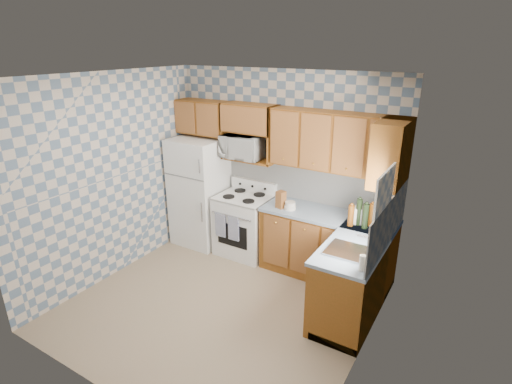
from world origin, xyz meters
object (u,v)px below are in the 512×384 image
at_px(refrigerator, 200,192).
at_px(stove_body, 244,225).
at_px(electric_kettle, 358,215).
at_px(microwave, 243,147).

distance_m(refrigerator, stove_body, 0.89).
xyz_separation_m(refrigerator, stove_body, (0.80, 0.03, -0.39)).
bearing_deg(electric_kettle, stove_body, 178.37).
distance_m(refrigerator, electric_kettle, 2.52).
relative_size(microwave, electric_kettle, 2.91).
relative_size(stove_body, microwave, 1.49).
relative_size(refrigerator, microwave, 2.79).
bearing_deg(stove_body, electric_kettle, -1.63).
bearing_deg(microwave, refrigerator, -169.56).
distance_m(microwave, electric_kettle, 1.91).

